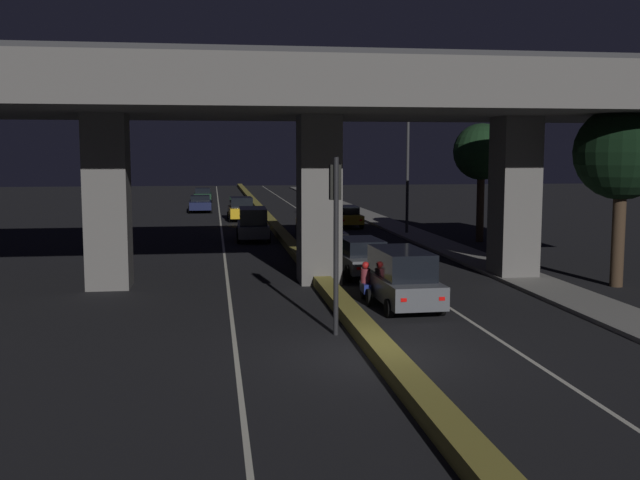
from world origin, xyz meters
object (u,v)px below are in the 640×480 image
motorcycle_blue_filtering_near (366,285)px  car_white_third (325,234)px  car_dark_blue_third_oncoming (200,204)px  pedestrian_on_sidewalk (521,251)px  car_dark_red_fourth (315,222)px  car_grey_second (361,256)px  car_grey_lead_oncoming (253,223)px  car_taxi_yellow_second_oncoming (241,209)px  motorcycle_black_filtering_mid (332,256)px  street_lamp (403,153)px  car_dark_green_fourth_oncoming (203,195)px  car_taxi_yellow_fifth (345,216)px  motorcycle_red_filtering_far (302,235)px  traffic_light_left_of_median (335,214)px  car_grey_lead (401,277)px

motorcycle_blue_filtering_near → car_white_third: bearing=-1.0°
car_dark_blue_third_oncoming → pedestrian_on_sidewalk: pedestrian_on_sidewalk is taller
car_dark_red_fourth → car_grey_second: bearing=178.3°
pedestrian_on_sidewalk → car_dark_blue_third_oncoming: bearing=111.3°
car_grey_lead_oncoming → car_taxi_yellow_second_oncoming: bearing=-177.7°
motorcycle_black_filtering_mid → pedestrian_on_sidewalk: pedestrian_on_sidewalk is taller
car_dark_red_fourth → motorcycle_blue_filtering_near: bearing=175.9°
street_lamp → car_dark_green_fourth_oncoming: street_lamp is taller
car_taxi_yellow_second_oncoming → motorcycle_black_filtering_mid: (2.91, -24.61, -0.25)m
car_taxi_yellow_fifth → car_grey_lead_oncoming: 9.78m
car_dark_red_fourth → motorcycle_black_filtering_mid: 13.46m
car_taxi_yellow_second_oncoming → motorcycle_black_filtering_mid: car_taxi_yellow_second_oncoming is taller
car_white_third → car_dark_green_fourth_oncoming: size_ratio=1.07×
car_dark_blue_third_oncoming → car_dark_red_fourth: bearing=19.0°
motorcycle_blue_filtering_near → motorcycle_red_filtering_far: bearing=3.2°
street_lamp → motorcycle_blue_filtering_near: size_ratio=4.79×
street_lamp → car_taxi_yellow_fifth: street_lamp is taller
car_white_third → traffic_light_left_of_median: bearing=173.2°
street_lamp → pedestrian_on_sidewalk: (1.16, -15.15, -4.09)m
car_dark_blue_third_oncoming → motorcycle_red_filtering_far: motorcycle_red_filtering_far is taller
car_grey_lead_oncoming → street_lamp: bearing=101.0°
traffic_light_left_of_median → car_grey_lead_oncoming: size_ratio=1.04×
motorcycle_black_filtering_mid → street_lamp: bearing=-25.4°
car_taxi_yellow_second_oncoming → car_dark_blue_third_oncoming: 9.25m
car_white_third → pedestrian_on_sidewalk: pedestrian_on_sidewalk is taller
car_grey_lead → car_grey_lead_oncoming: car_grey_lead_oncoming is taller
car_grey_lead → car_dark_green_fourth_oncoming: 55.05m
car_grey_second → car_grey_lead_oncoming: (-3.68, 13.26, 0.16)m
car_grey_second → car_white_third: car_grey_second is taller
car_white_third → car_dark_green_fourth_oncoming: 39.98m
car_white_third → car_dark_blue_third_oncoming: (-6.87, 25.84, -0.02)m
car_grey_lead → car_taxi_yellow_fifth: car_grey_lead is taller
traffic_light_left_of_median → car_taxi_yellow_second_oncoming: bearing=92.0°
traffic_light_left_of_median → street_lamp: bearing=71.5°
car_dark_green_fourth_oncoming → motorcycle_black_filtering_mid: motorcycle_black_filtering_mid is taller
street_lamp → car_white_third: size_ratio=1.99×
car_white_third → car_dark_blue_third_oncoming: car_white_third is taller
car_taxi_yellow_second_oncoming → car_dark_green_fourth_oncoming: size_ratio=1.04×
car_dark_blue_third_oncoming → car_grey_second: bearing=10.6°
car_grey_second → car_dark_green_fourth_oncoming: (-6.96, 48.32, -0.07)m
car_dark_blue_third_oncoming → pedestrian_on_sidewalk: (13.71, -35.09, 0.20)m
car_grey_second → car_dark_green_fourth_oncoming: bearing=5.7°
car_grey_second → car_taxi_yellow_second_oncoming: 26.35m
traffic_light_left_of_median → car_grey_second: 10.29m
car_grey_lead_oncoming → motorcycle_blue_filtering_near: 18.87m
pedestrian_on_sidewalk → car_grey_lead_oncoming: bearing=127.4°
traffic_light_left_of_median → pedestrian_on_sidewalk: (9.33, 9.30, -2.38)m
motorcycle_red_filtering_far → motorcycle_black_filtering_mid: bearing=-179.4°
street_lamp → car_dark_green_fourth_oncoming: 36.01m
car_taxi_yellow_second_oncoming → car_dark_green_fourth_oncoming: 22.47m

